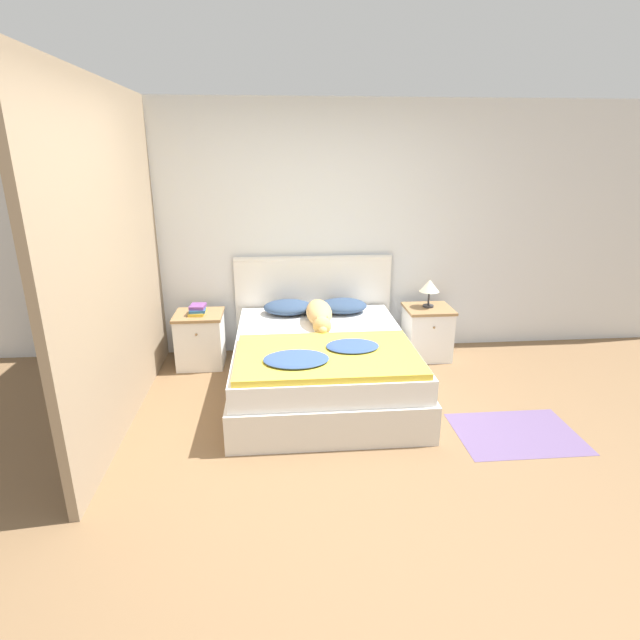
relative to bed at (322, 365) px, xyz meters
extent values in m
plane|color=brown|center=(-0.04, -1.06, -0.25)|extent=(16.00, 16.00, 0.00)
cube|color=silver|center=(-0.04, 1.07, 1.02)|extent=(9.00, 0.06, 2.55)
cube|color=gray|center=(-1.59, -0.01, 1.02)|extent=(0.06, 3.10, 2.55)
cube|color=silver|center=(0.00, 0.00, -0.10)|extent=(1.55, 1.94, 0.31)
cube|color=white|center=(0.00, 0.00, 0.16)|extent=(1.49, 1.88, 0.20)
cube|color=silver|center=(0.00, 0.99, 0.25)|extent=(1.63, 0.04, 1.01)
cylinder|color=silver|center=(0.00, 0.99, 0.76)|extent=(1.63, 0.06, 0.06)
cube|color=white|center=(-1.16, 0.70, 0.01)|extent=(0.45, 0.42, 0.51)
cube|color=#937047|center=(-1.16, 0.70, 0.28)|extent=(0.47, 0.44, 0.03)
sphere|color=#937047|center=(-1.16, 0.48, 0.15)|extent=(0.02, 0.02, 0.02)
cube|color=white|center=(1.16, 0.70, 0.01)|extent=(0.45, 0.42, 0.51)
cube|color=#937047|center=(1.16, 0.70, 0.28)|extent=(0.47, 0.44, 0.03)
sphere|color=#937047|center=(1.16, 0.48, 0.15)|extent=(0.02, 0.02, 0.02)
ellipsoid|color=navy|center=(-0.28, 0.73, 0.32)|extent=(0.49, 0.39, 0.13)
ellipsoid|color=navy|center=(0.28, 0.73, 0.32)|extent=(0.49, 0.39, 0.13)
cube|color=yellow|center=(0.00, -0.46, 0.28)|extent=(1.42, 0.93, 0.05)
ellipsoid|color=#334C7F|center=(-0.25, -0.60, 0.32)|extent=(0.50, 0.37, 0.04)
ellipsoid|color=#334C7F|center=(0.21, -0.37, 0.32)|extent=(0.43, 0.32, 0.04)
ellipsoid|color=tan|center=(0.01, 0.42, 0.36)|extent=(0.24, 0.59, 0.20)
sphere|color=tan|center=(0.01, 0.09, 0.34)|extent=(0.17, 0.17, 0.17)
ellipsoid|color=tan|center=(0.01, 0.02, 0.33)|extent=(0.08, 0.09, 0.07)
cone|color=tan|center=(-0.04, 0.11, 0.40)|extent=(0.05, 0.05, 0.06)
cone|color=tan|center=(0.06, 0.11, 0.40)|extent=(0.05, 0.05, 0.06)
ellipsoid|color=tan|center=(0.05, 0.67, 0.30)|extent=(0.16, 0.26, 0.07)
cube|color=gold|center=(-1.17, 0.69, 0.31)|extent=(0.16, 0.23, 0.03)
cube|color=#285689|center=(-1.16, 0.67, 0.34)|extent=(0.16, 0.18, 0.03)
cube|color=#703D7F|center=(-1.16, 0.69, 0.37)|extent=(0.15, 0.18, 0.03)
cylinder|color=#2D2D33|center=(1.16, 0.72, 0.30)|extent=(0.11, 0.11, 0.02)
cylinder|color=#2D2D33|center=(1.16, 0.72, 0.38)|extent=(0.02, 0.02, 0.14)
cone|color=beige|center=(1.16, 0.72, 0.52)|extent=(0.20, 0.20, 0.12)
cube|color=#604C75|center=(1.42, -0.85, -0.25)|extent=(0.92, 0.68, 0.00)
camera|label=1|loc=(-0.37, -4.06, 1.80)|focal=28.00mm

